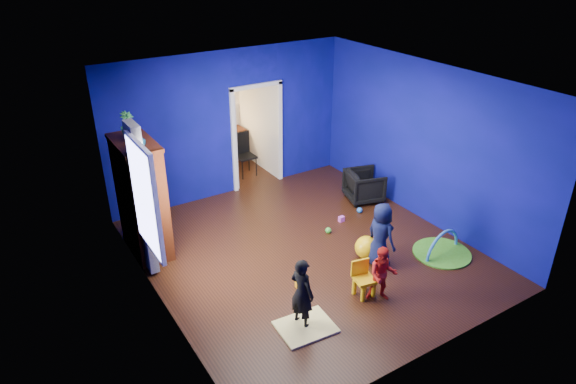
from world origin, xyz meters
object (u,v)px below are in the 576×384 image
toddler_red (383,274)px  tv_armoire (142,198)px  folding_chair (245,156)px  vase (138,141)px  child_navy (381,235)px  study_desk (226,146)px  crt_tv (144,195)px  kid_chair (365,281)px  armchair (364,186)px  child_black (302,293)px  play_mat (442,253)px  hopper_ball (367,247)px

toddler_red → tv_armoire: (-2.45, 3.10, 0.55)m
toddler_red → folding_chair: size_ratio=0.94×
vase → tv_armoire: size_ratio=0.11×
child_navy → toddler_red: bearing=136.5°
study_desk → folding_chair: (0.00, -0.96, 0.09)m
crt_tv → tv_armoire: bearing=180.0°
vase → kid_chair: bearing=-48.5°
toddler_red → armchair: bearing=88.7°
kid_chair → folding_chair: (0.52, 4.70, 0.21)m
vase → folding_chair: vase is taller
tv_armoire → toddler_red: bearing=-51.6°
crt_tv → child_black: bearing=-68.9°
child_black → kid_chair: child_black is taller
child_black → play_mat: bearing=-100.0°
tv_armoire → study_desk: (2.82, 2.76, -0.60)m
child_black → crt_tv: size_ratio=1.49×
vase → tv_armoire: 1.13m
child_navy → child_black: bearing=101.8°
vase → child_navy: bearing=-34.8°
armchair → vase: (-4.26, 0.22, 1.75)m
vase → crt_tv: vase is taller
armchair → toddler_red: bearing=161.1°
child_black → tv_armoire: bearing=7.9°
child_navy → folding_chair: 4.21m
vase → tv_armoire: bearing=90.0°
toddler_red → study_desk: size_ratio=0.98×
play_mat → child_navy: bearing=162.8°
play_mat → study_desk: study_desk is taller
folding_chair → kid_chair: bearing=-96.3°
child_black → kid_chair: size_ratio=2.09×
hopper_ball → kid_chair: (-0.67, -0.75, 0.06)m
child_navy → toddler_red: (-0.57, -0.70, -0.11)m
hopper_ball → kid_chair: 1.01m
folding_chair → child_navy: bearing=-87.3°
armchair → child_black: child_black is taller
vase → study_desk: vase is taller
study_desk → armchair: bearing=-66.2°
crt_tv → hopper_ball: crt_tv is taller
folding_chair → hopper_ball: bearing=-87.8°
hopper_ball → kid_chair: bearing=-131.7°
tv_armoire → folding_chair: tv_armoire is taller
armchair → play_mat: (-0.14, -2.22, -0.30)m
vase → play_mat: size_ratio=0.22×
child_navy → kid_chair: size_ratio=2.17×
kid_chair → study_desk: (0.52, 5.66, 0.12)m
crt_tv → kid_chair: crt_tv is taller
study_desk → crt_tv: bearing=-135.2°
child_navy → tv_armoire: 3.88m
child_navy → study_desk: bearing=-2.3°
vase → play_mat: bearing=-30.6°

